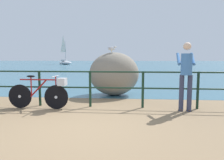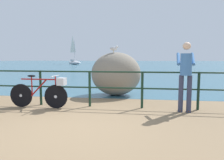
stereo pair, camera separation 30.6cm
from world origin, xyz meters
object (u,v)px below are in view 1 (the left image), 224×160
breakwater_boulder_main (114,74)px  seagull (112,48)px  sailboat (65,61)px  bicycle (43,92)px  person_at_railing (186,73)px

breakwater_boulder_main → seagull: 0.94m
seagull → sailboat: (-13.02, 35.40, -1.02)m
bicycle → person_at_railing: person_at_railing is taller
breakwater_boulder_main → seagull: size_ratio=5.46×
bicycle → sailboat: (-11.33, 37.55, 0.24)m
bicycle → seagull: seagull is taller
bicycle → breakwater_boulder_main: bearing=53.2°
breakwater_boulder_main → seagull: seagull is taller
sailboat → person_at_railing: bearing=-28.0°
sailboat → seagull: bearing=-29.8°
bicycle → sailboat: sailboat is taller
person_at_railing → sailboat: sailboat is taller
person_at_railing → breakwater_boulder_main: size_ratio=0.97×
person_at_railing → sailboat: size_ratio=0.29×
seagull → sailboat: sailboat is taller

